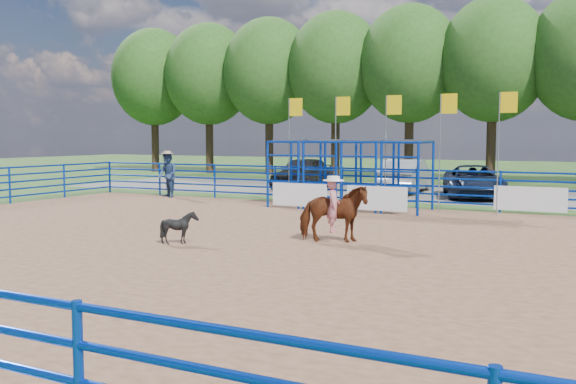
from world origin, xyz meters
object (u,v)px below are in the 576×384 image
Objects in this scene: car_c at (474,181)px; car_a at (303,173)px; spectator_cowboy at (167,175)px; calf at (179,227)px; horse_and_rider at (333,209)px; car_b at (406,176)px.

car_a is at bearing 159.32° from car_c.
spectator_cowboy reaches higher than car_a.
calf is 0.41× the size of spectator_cowboy.
calf is at bearing -77.86° from car_a.
car_c is (12.03, 6.16, -0.31)m from spectator_cowboy.
car_b is (-2.57, 15.12, -0.05)m from horse_and_rider.
horse_and_rider reaches higher than car_a.
spectator_cowboy is 7.55m from car_a.
spectator_cowboy is at bearing -169.65° from car_c.
horse_and_rider is at bearing 97.19° from car_b.
spectator_cowboy is 11.33m from car_b.
horse_and_rider reaches higher than car_b.
calf is 0.17× the size of car_b.
calf is 17.11m from car_a.
spectator_cowboy reaches higher than car_b.
car_a is (3.38, 6.75, -0.19)m from spectator_cowboy.
calf is 0.17× the size of car_a.
car_a is 5.29m from car_b.
car_a is 1.00× the size of car_b.
spectator_cowboy is (-7.86, 9.75, 0.59)m from calf.
calf is 16.45m from car_c.
car_c is at bearing -6.99° from car_a.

